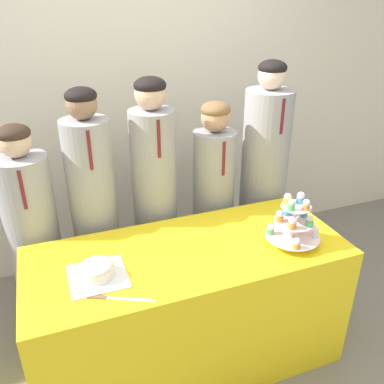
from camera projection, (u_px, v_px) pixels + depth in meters
wall_back at (127, 93)px, 2.97m from camera, size 9.00×0.06×2.70m
table at (189, 307)px, 2.32m from camera, size 1.70×0.70×0.78m
round_cake at (97, 270)px, 1.92m from camera, size 0.27×0.27×0.09m
cake_knife at (108, 298)px, 1.81m from camera, size 0.30×0.16×0.01m
cupcake_stand at (294, 221)px, 2.16m from camera, size 0.29×0.29×0.29m
student_0 at (36, 245)px, 2.41m from camera, size 0.30×0.30×1.40m
student_1 at (96, 221)px, 2.49m from camera, size 0.28×0.28×1.56m
student_2 at (155, 208)px, 2.61m from camera, size 0.28×0.28×1.59m
student_3 at (213, 209)px, 2.77m from camera, size 0.28×0.28×1.42m
student_4 at (262, 188)px, 2.85m from camera, size 0.32×0.32×1.64m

